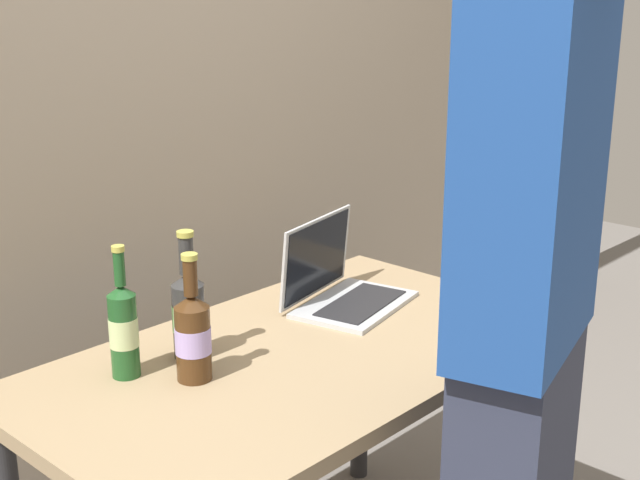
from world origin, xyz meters
name	(u,v)px	position (x,y,z in m)	size (l,w,h in m)	color
desk	(298,386)	(0.00, 0.00, 0.63)	(1.29, 0.72, 0.72)	#9E8460
laptop	(340,285)	(0.29, 0.13, 0.77)	(0.37, 0.30, 0.23)	#B7BABC
beer_bottle_green	(189,312)	(-0.19, 0.16, 0.83)	(0.08, 0.08, 0.30)	#333333
beer_bottle_brown	(123,328)	(-0.34, 0.18, 0.83)	(0.06, 0.06, 0.29)	#1E5123
beer_bottle_amber	(193,334)	(-0.25, 0.06, 0.82)	(0.08, 0.08, 0.28)	#472B14
person_figure	(522,335)	(0.05, -0.54, 0.90)	(0.45, 0.32, 1.74)	#2D3347
back_wall	(94,71)	(0.00, 0.76, 1.30)	(6.00, 0.10, 2.60)	tan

